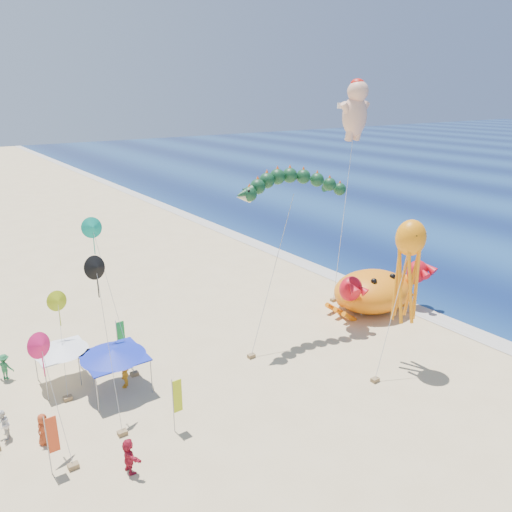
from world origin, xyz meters
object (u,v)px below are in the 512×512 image
(dragon_kite, at_px, (292,188))
(cherub_kite, at_px, (356,109))
(octopus_kite, at_px, (408,263))
(canopy_white, at_px, (61,348))
(crab_inflatable, at_px, (373,290))
(canopy_blue, at_px, (113,353))

(dragon_kite, xyz_separation_m, cherub_kite, (10.29, 4.31, 5.06))
(dragon_kite, xyz_separation_m, octopus_kite, (3.00, -8.01, -3.88))
(octopus_kite, distance_m, canopy_white, 22.17)
(canopy_white, bearing_deg, dragon_kite, -8.22)
(crab_inflatable, bearing_deg, octopus_kite, -125.83)
(dragon_kite, distance_m, canopy_white, 18.31)
(canopy_blue, xyz_separation_m, canopy_white, (-2.36, 2.50, -0.00))
(canopy_white, bearing_deg, octopus_kite, -28.43)
(cherub_kite, relative_size, canopy_blue, 4.75)
(octopus_kite, bearing_deg, cherub_kite, 59.39)
(crab_inflatable, relative_size, canopy_white, 2.88)
(dragon_kite, distance_m, canopy_blue, 16.11)
(crab_inflatable, xyz_separation_m, canopy_white, (-23.99, 3.52, 0.66))
(octopus_kite, xyz_separation_m, canopy_white, (-19.08, 10.33, -4.56))
(canopy_blue, bearing_deg, octopus_kite, -25.10)
(octopus_kite, bearing_deg, canopy_white, 151.57)
(cherub_kite, relative_size, canopy_white, 5.73)
(octopus_kite, bearing_deg, dragon_kite, 110.55)
(crab_inflatable, distance_m, octopus_kite, 9.89)
(crab_inflatable, bearing_deg, canopy_blue, 177.28)
(crab_inflatable, xyz_separation_m, dragon_kite, (-7.92, 1.20, 9.11))
(cherub_kite, xyz_separation_m, octopus_kite, (-7.29, -12.32, -8.94))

